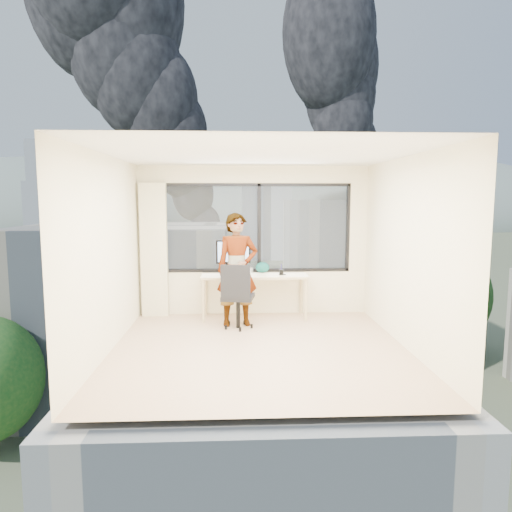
{
  "coord_description": "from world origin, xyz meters",
  "views": [
    {
      "loc": [
        -0.32,
        -6.01,
        2.02
      ],
      "look_at": [
        0.0,
        1.0,
        1.15
      ],
      "focal_mm": 32.07,
      "sensor_mm": 36.0,
      "label": 1
    }
  ],
  "objects": [
    {
      "name": "laptop",
      "position": [
        -0.33,
        1.68,
        0.86
      ],
      "size": [
        0.34,
        0.35,
        0.21
      ],
      "primitive_type": null,
      "rotation": [
        0.0,
        0.0,
        -0.03
      ],
      "color": "black",
      "rests_on": "desk"
    },
    {
      "name": "handbag",
      "position": [
        0.15,
        1.87,
        0.84
      ],
      "size": [
        0.25,
        0.16,
        0.18
      ],
      "primitive_type": "ellipsoid",
      "rotation": [
        0.0,
        0.0,
        -0.15
      ],
      "color": "#0C4B49",
      "rests_on": "desk"
    },
    {
      "name": "monitor",
      "position": [
        -0.36,
        1.76,
        1.05
      ],
      "size": [
        0.61,
        0.23,
        0.6
      ],
      "primitive_type": null,
      "rotation": [
        0.0,
        0.0,
        0.18
      ],
      "color": "black",
      "rests_on": "desk"
    },
    {
      "name": "desk",
      "position": [
        0.0,
        1.66,
        0.38
      ],
      "size": [
        1.8,
        0.6,
        0.75
      ],
      "primitive_type": "cube",
      "color": "beige",
      "rests_on": "floor"
    },
    {
      "name": "window_wall",
      "position": [
        0.05,
        2.0,
        1.52
      ],
      "size": [
        3.3,
        0.16,
        1.55
      ],
      "primitive_type": null,
      "color": "black",
      "rests_on": "ground"
    },
    {
      "name": "wall_front",
      "position": [
        0.0,
        -2.0,
        1.3
      ],
      "size": [
        4.0,
        0.01,
        2.6
      ],
      "primitive_type": "cube",
      "color": "beige",
      "rests_on": "ground"
    },
    {
      "name": "tree_b",
      "position": [
        4.0,
        18.0,
        -9.5
      ],
      "size": [
        7.6,
        7.6,
        9.0
      ],
      "primitive_type": null,
      "color": "#194C1B",
      "rests_on": "exterior_ground"
    },
    {
      "name": "curtain",
      "position": [
        -1.72,
        1.88,
        1.15
      ],
      "size": [
        0.45,
        0.14,
        2.3
      ],
      "primitive_type": "cube",
      "color": "#F4EBBE",
      "rests_on": "floor"
    },
    {
      "name": "tree_c",
      "position": [
        22.0,
        40.0,
        -9.0
      ],
      "size": [
        8.4,
        8.4,
        10.0
      ],
      "primitive_type": null,
      "color": "#194C1B",
      "rests_on": "exterior_ground"
    },
    {
      "name": "far_tower_b",
      "position": [
        8.0,
        120.0,
        1.0
      ],
      "size": [
        13.0,
        13.0,
        30.0
      ],
      "primitive_type": "cube",
      "color": "silver",
      "rests_on": "exterior_ground"
    },
    {
      "name": "hill_b",
      "position": [
        100.0,
        320.0,
        -14.0
      ],
      "size": [
        300.0,
        220.0,
        96.0
      ],
      "primitive_type": "ellipsoid",
      "color": "slate",
      "rests_on": "exterior_ground"
    },
    {
      "name": "far_tower_c",
      "position": [
        45.0,
        140.0,
        -1.0
      ],
      "size": [
        15.0,
        15.0,
        26.0
      ],
      "primitive_type": "cube",
      "color": "silver",
      "rests_on": "exterior_ground"
    },
    {
      "name": "cellphone",
      "position": [
        0.48,
        1.61,
        0.76
      ],
      "size": [
        0.12,
        0.08,
        0.01
      ],
      "primitive_type": "cube",
      "rotation": [
        0.0,
        0.0,
        0.29
      ],
      "color": "black",
      "rests_on": "desk"
    },
    {
      "name": "far_tower_a",
      "position": [
        -35.0,
        95.0,
        0.0
      ],
      "size": [
        14.0,
        14.0,
        28.0
      ],
      "primitive_type": "cube",
      "color": "silver",
      "rests_on": "exterior_ground"
    },
    {
      "name": "game_console",
      "position": [
        -0.21,
        1.89,
        0.79
      ],
      "size": [
        0.4,
        0.37,
        0.08
      ],
      "primitive_type": "cube",
      "rotation": [
        0.0,
        0.0,
        -0.37
      ],
      "color": "white",
      "rests_on": "desk"
    },
    {
      "name": "ceiling",
      "position": [
        0.0,
        0.0,
        2.6
      ],
      "size": [
        4.0,
        4.0,
        0.01
      ],
      "primitive_type": "cube",
      "color": "white",
      "rests_on": "ground"
    },
    {
      "name": "pen_cup",
      "position": [
        0.46,
        1.62,
        0.8
      ],
      "size": [
        0.09,
        0.09,
        0.09
      ],
      "primitive_type": "cylinder",
      "rotation": [
        0.0,
        0.0,
        -0.26
      ],
      "color": "black",
      "rests_on": "desk"
    },
    {
      "name": "hill_a",
      "position": [
        -120.0,
        320.0,
        -14.0
      ],
      "size": [
        288.0,
        216.0,
        90.0
      ],
      "primitive_type": "ellipsoid",
      "color": "slate",
      "rests_on": "exterior_ground"
    },
    {
      "name": "wall_right",
      "position": [
        2.0,
        0.0,
        1.3
      ],
      "size": [
        0.01,
        4.0,
        2.6
      ],
      "primitive_type": "cube",
      "color": "beige",
      "rests_on": "ground"
    },
    {
      "name": "floor",
      "position": [
        0.0,
        0.0,
        0.0
      ],
      "size": [
        4.0,
        4.0,
        0.01
      ],
      "primitive_type": "cube",
      "color": "tan",
      "rests_on": "ground"
    },
    {
      "name": "far_tower_d",
      "position": [
        -60.0,
        150.0,
        -3.0
      ],
      "size": [
        16.0,
        14.0,
        22.0
      ],
      "primitive_type": "cube",
      "color": "silver",
      "rests_on": "exterior_ground"
    },
    {
      "name": "near_bldg_b",
      "position": [
        12.0,
        38.0,
        -6.0
      ],
      "size": [
        14.0,
        13.0,
        16.0
      ],
      "primitive_type": "cube",
      "color": "white",
      "rests_on": "exterior_ground"
    },
    {
      "name": "person",
      "position": [
        -0.29,
        1.21,
        0.9
      ],
      "size": [
        0.72,
        0.53,
        1.81
      ],
      "primitive_type": "imported",
      "rotation": [
        0.0,
        0.0,
        0.15
      ],
      "color": "#2D2D33",
      "rests_on": "floor"
    },
    {
      "name": "near_bldg_a",
      "position": [
        -9.0,
        30.0,
        -7.0
      ],
      "size": [
        16.0,
        12.0,
        14.0
      ],
      "primitive_type": "cube",
      "color": "beige",
      "rests_on": "exterior_ground"
    },
    {
      "name": "wall_left",
      "position": [
        -2.0,
        0.0,
        1.3
      ],
      "size": [
        0.01,
        4.0,
        2.6
      ],
      "primitive_type": "cube",
      "color": "beige",
      "rests_on": "ground"
    },
    {
      "name": "chair",
      "position": [
        -0.28,
        1.04,
        0.53
      ],
      "size": [
        0.63,
        0.63,
        1.06
      ],
      "primitive_type": null,
      "rotation": [
        0.0,
        0.0,
        -0.18
      ],
      "color": "black",
      "rests_on": "floor"
    },
    {
      "name": "exterior_ground",
      "position": [
        0.0,
        120.0,
        -14.0
      ],
      "size": [
        400.0,
        400.0,
        0.04
      ],
      "primitive_type": "cube",
      "color": "#515B3D",
      "rests_on": "ground"
    },
    {
      "name": "smoke_plume_a",
      "position": [
        -10.0,
        150.0,
        39.0
      ],
      "size": [
        40.0,
        24.0,
        90.0
      ],
      "primitive_type": null,
      "color": "black",
      "rests_on": "exterior_ground"
    },
    {
      "name": "smoke_plume_b",
      "position": [
        55.0,
        170.0,
        27.0
      ],
      "size": [
        30.0,
        18.0,
        70.0
      ],
      "primitive_type": null,
      "color": "black",
      "rests_on": "exterior_ground"
    }
  ]
}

